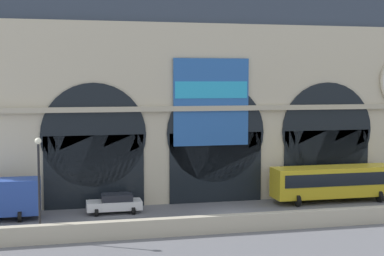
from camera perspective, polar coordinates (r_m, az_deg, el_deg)
ground_plane at (r=46.26m, az=4.02°, el=-8.57°), size 200.00×200.00×0.00m
quay_parapet_wall at (r=41.49m, az=6.08°, el=-9.27°), size 90.00×0.70×1.24m
station_building at (r=52.58m, az=1.60°, el=3.45°), size 44.10×6.10×19.40m
car_midwest at (r=46.95m, az=-7.68°, el=-7.40°), size 4.40×2.22×1.55m
bus_mideast at (r=52.12m, az=13.88°, el=-5.19°), size 11.00×3.25×3.10m
street_lamp_quayside at (r=39.34m, az=-14.97°, el=-4.54°), size 0.44×0.44×6.90m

